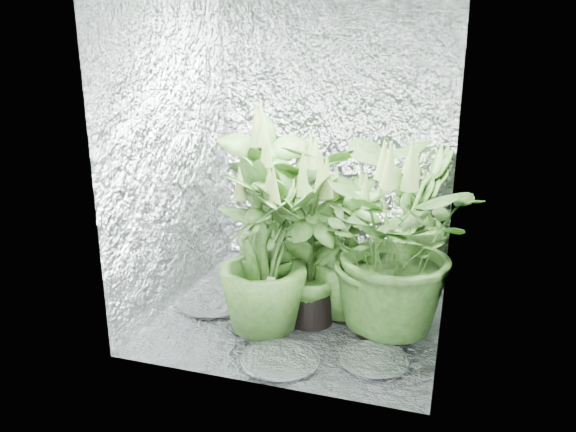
# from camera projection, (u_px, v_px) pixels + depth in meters

# --- Properties ---
(ground) EXTENTS (1.60, 1.60, 0.00)m
(ground) POSITION_uv_depth(u_px,v_px,m) (303.00, 310.00, 3.39)
(ground) COLOR white
(ground) RESTS_ON ground
(walls) EXTENTS (1.62, 1.62, 2.00)m
(walls) POSITION_uv_depth(u_px,v_px,m) (304.00, 146.00, 3.10)
(walls) COLOR white
(walls) RESTS_ON ground
(plant_a) EXTENTS (0.93, 0.93, 1.04)m
(plant_a) POSITION_uv_depth(u_px,v_px,m) (305.00, 211.00, 3.67)
(plant_a) COLOR black
(plant_a) RESTS_ON ground
(plant_b) EXTENTS (0.82, 0.82, 1.21)m
(plant_b) POSITION_uv_depth(u_px,v_px,m) (268.00, 208.00, 3.49)
(plant_b) COLOR black
(plant_b) RESTS_ON ground
(plant_c) EXTENTS (0.62, 0.62, 0.99)m
(plant_c) POSITION_uv_depth(u_px,v_px,m) (419.00, 219.00, 3.67)
(plant_c) COLOR black
(plant_c) RESTS_ON ground
(plant_d) EXTENTS (0.70, 0.70, 0.97)m
(plant_d) POSITION_uv_depth(u_px,v_px,m) (263.00, 256.00, 3.02)
(plant_d) COLOR black
(plant_d) RESTS_ON ground
(plant_e) EXTENTS (1.08, 1.08, 1.10)m
(plant_e) POSITION_uv_depth(u_px,v_px,m) (387.00, 245.00, 2.97)
(plant_e) COLOR black
(plant_e) RESTS_ON ground
(plant_f) EXTENTS (0.57, 0.57, 0.99)m
(plant_f) POSITION_uv_depth(u_px,v_px,m) (311.00, 248.00, 3.12)
(plant_f) COLOR black
(plant_f) RESTS_ON ground
(plant_g) EXTENTS (0.70, 0.70, 1.03)m
(plant_g) POSITION_uv_depth(u_px,v_px,m) (274.00, 237.00, 3.23)
(plant_g) COLOR black
(plant_g) RESTS_ON ground
(plant_h) EXTENTS (0.51, 0.51, 0.89)m
(plant_h) POSITION_uv_depth(u_px,v_px,m) (348.00, 252.00, 3.22)
(plant_h) COLOR black
(plant_h) RESTS_ON ground
(circulation_fan) EXTENTS (0.18, 0.33, 0.39)m
(circulation_fan) POSITION_uv_depth(u_px,v_px,m) (412.00, 263.00, 3.69)
(circulation_fan) COLOR black
(circulation_fan) RESTS_ON ground
(plant_label) EXTENTS (0.05, 0.02, 0.08)m
(plant_label) POSITION_uv_depth(u_px,v_px,m) (270.00, 284.00, 3.02)
(plant_label) COLOR white
(plant_label) RESTS_ON plant_d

